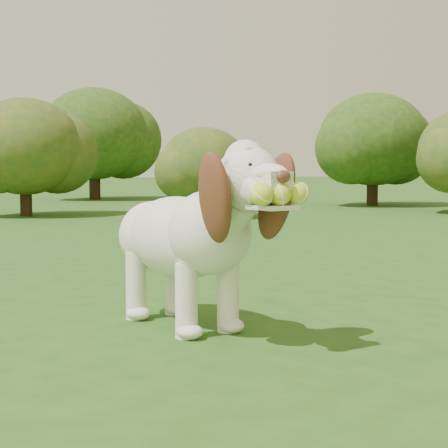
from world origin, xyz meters
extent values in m
plane|color=#254B15|center=(0.00, 0.00, 0.00)|extent=(80.00, 80.00, 0.00)
ellipsoid|color=white|center=(-0.20, 0.07, 0.42)|extent=(0.62, 0.82, 0.39)
ellipsoid|color=white|center=(-0.10, -0.19, 0.47)|extent=(0.49, 0.49, 0.38)
ellipsoid|color=white|center=(-0.29, 0.31, 0.41)|extent=(0.44, 0.44, 0.34)
cylinder|color=white|center=(-0.05, -0.32, 0.57)|extent=(0.29, 0.35, 0.30)
sphere|color=white|center=(0.01, -0.46, 0.71)|extent=(0.34, 0.34, 0.27)
sphere|color=white|center=(0.00, -0.44, 0.78)|extent=(0.22, 0.22, 0.17)
cube|color=white|center=(0.06, -0.60, 0.71)|extent=(0.16, 0.19, 0.07)
ellipsoid|color=#592D28|center=(0.09, -0.67, 0.72)|extent=(0.07, 0.06, 0.05)
cube|color=white|center=(0.07, -0.61, 0.60)|extent=(0.19, 0.21, 0.02)
ellipsoid|color=brown|center=(-0.14, -0.50, 0.63)|extent=(0.19, 0.29, 0.41)
ellipsoid|color=brown|center=(0.15, -0.39, 0.63)|extent=(0.22, 0.24, 0.41)
cylinder|color=white|center=(-0.34, 0.46, 0.46)|extent=(0.13, 0.20, 0.15)
cylinder|color=white|center=(-0.21, -0.21, 0.17)|extent=(0.13, 0.13, 0.33)
cylinder|color=white|center=(0.00, -0.13, 0.17)|extent=(0.13, 0.13, 0.33)
cylinder|color=white|center=(-0.38, 0.25, 0.17)|extent=(0.13, 0.13, 0.33)
cylinder|color=white|center=(-0.18, 0.33, 0.17)|extent=(0.13, 0.13, 0.33)
sphere|color=yellow|center=(0.00, -0.69, 0.65)|extent=(0.12, 0.12, 0.09)
sphere|color=yellow|center=(0.08, -0.65, 0.65)|extent=(0.12, 0.12, 0.09)
sphere|color=yellow|center=(0.16, -0.62, 0.65)|extent=(0.12, 0.12, 0.09)
cylinder|color=#382314|center=(0.08, 12.97, 0.39)|extent=(0.24, 0.24, 0.77)
ellipsoid|color=#1E4114|center=(0.08, 12.97, 1.42)|extent=(2.32, 2.32, 1.97)
cylinder|color=#382314|center=(1.30, 7.02, 0.21)|extent=(0.13, 0.13, 0.42)
ellipsoid|color=#1E4114|center=(1.30, 7.02, 0.76)|extent=(1.25, 1.25, 1.06)
cylinder|color=#382314|center=(-1.19, 7.99, 0.28)|extent=(0.17, 0.17, 0.56)
ellipsoid|color=#1E4114|center=(-1.19, 7.99, 1.03)|extent=(1.68, 1.68, 1.43)
cylinder|color=#382314|center=(4.94, 9.41, 0.33)|extent=(0.21, 0.21, 0.66)
ellipsoid|color=#1E4114|center=(4.94, 9.41, 1.22)|extent=(1.99, 1.99, 1.69)
camera|label=1|loc=(-0.77, -3.43, 0.77)|focal=60.00mm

